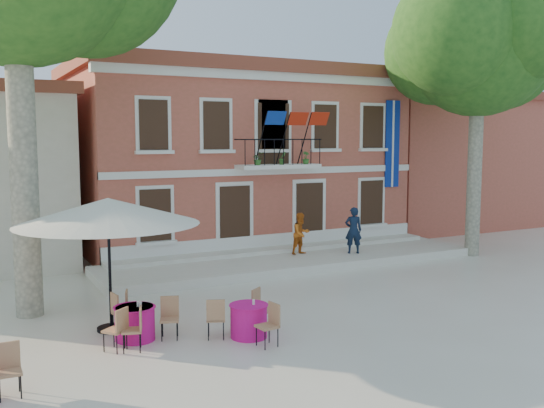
{
  "coord_description": "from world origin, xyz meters",
  "views": [
    {
      "loc": [
        -8.54,
        -14.35,
        4.57
      ],
      "look_at": [
        0.67,
        3.5,
        2.36
      ],
      "focal_mm": 40.0,
      "sensor_mm": 36.0,
      "label": 1
    }
  ],
  "objects": [
    {
      "name": "ground",
      "position": [
        0.0,
        0.0,
        0.0
      ],
      "size": [
        90.0,
        90.0,
        0.0
      ],
      "primitive_type": "plane",
      "color": "beige",
      "rests_on": "ground"
    },
    {
      "name": "main_building",
      "position": [
        2.0,
        9.99,
        3.78
      ],
      "size": [
        13.5,
        9.59,
        7.5
      ],
      "color": "#BE5644",
      "rests_on": "ground"
    },
    {
      "name": "neighbor_east",
      "position": [
        14.0,
        11.0,
        3.22
      ],
      "size": [
        9.4,
        9.4,
        6.4
      ],
      "color": "#BE5644",
      "rests_on": "ground"
    },
    {
      "name": "terrace",
      "position": [
        2.0,
        4.4,
        0.15
      ],
      "size": [
        14.0,
        3.4,
        0.3
      ],
      "primitive_type": "cube",
      "color": "silver",
      "rests_on": "ground"
    },
    {
      "name": "plane_tree_east",
      "position": [
        9.07,
        2.77,
        8.08
      ],
      "size": [
        5.55,
        5.55,
        10.91
      ],
      "color": "#A59E84",
      "rests_on": "ground"
    },
    {
      "name": "patio_umbrella",
      "position": [
        -5.52,
        -0.14,
        2.85
      ],
      "size": [
        4.26,
        4.26,
        3.17
      ],
      "color": "black",
      "rests_on": "ground"
    },
    {
      "name": "pedestrian_navy",
      "position": [
        4.27,
        3.92,
        1.16
      ],
      "size": [
        0.74,
        0.64,
        1.72
      ],
      "primitive_type": "imported",
      "rotation": [
        0.0,
        0.0,
        2.71
      ],
      "color": "#0F1C33",
      "rests_on": "terrace"
    },
    {
      "name": "pedestrian_orange",
      "position": [
        2.46,
        4.65,
        1.07
      ],
      "size": [
        0.84,
        0.71,
        1.53
      ],
      "primitive_type": "imported",
      "rotation": [
        0.0,
        0.0,
        0.19
      ],
      "color": "#D06118",
      "rests_on": "terrace"
    },
    {
      "name": "cafe_table_0",
      "position": [
        -5.21,
        -1.05,
        0.42
      ],
      "size": [
        0.97,
        1.96,
        0.95
      ],
      "color": "#D1137C",
      "rests_on": "ground"
    },
    {
      "name": "cafe_table_1",
      "position": [
        -5.17,
        -1.11,
        0.43
      ],
      "size": [
        1.85,
        1.75,
        0.95
      ],
      "color": "#D1137C",
      "rests_on": "ground"
    },
    {
      "name": "cafe_table_3",
      "position": [
        -2.82,
        -2.1,
        0.43
      ],
      "size": [
        1.86,
        1.73,
        0.95
      ],
      "color": "#D1137C",
      "rests_on": "ground"
    }
  ]
}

